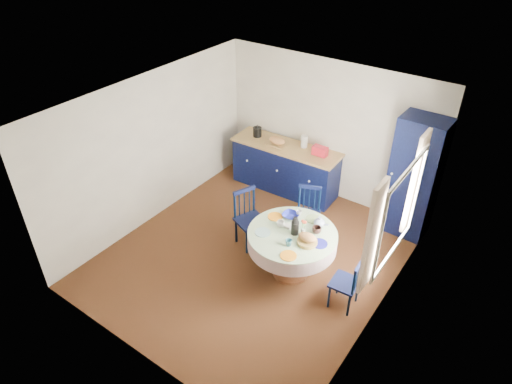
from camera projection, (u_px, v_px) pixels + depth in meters
floor at (253, 256)px, 7.10m from camera, size 4.50×4.50×0.00m
ceiling at (252, 106)px, 5.70m from camera, size 4.50×4.50×0.00m
wall_back at (328, 130)px, 7.92m from camera, size 4.00×0.02×2.50m
wall_left at (152, 149)px, 7.36m from camera, size 0.02×4.50×2.50m
wall_right at (388, 242)px, 5.44m from camera, size 0.02×4.50×2.50m
window at (398, 210)px, 5.51m from camera, size 0.10×1.74×1.45m
kitchen_counter at (285, 167)px, 8.42m from camera, size 2.05×0.70×1.15m
pantry_cabinet at (414, 178)px, 7.09m from camera, size 0.72×0.53×2.02m
dining_table at (293, 240)px, 6.42m from camera, size 1.26×1.26×1.04m
chair_left at (249, 218)px, 7.10m from camera, size 0.54×0.55×0.95m
chair_far at (308, 213)px, 7.26m from camera, size 0.51×0.50×0.89m
chair_right at (348, 283)px, 6.03m from camera, size 0.37×0.39×0.83m
mug_a at (281, 224)px, 6.45m from camera, size 0.11×0.11×0.09m
mug_b at (289, 243)px, 6.11m from camera, size 0.10×0.10×0.09m
mug_c at (317, 230)px, 6.33m from camera, size 0.13×0.13×0.10m
mug_d at (299, 213)px, 6.67m from camera, size 0.09×0.09×0.09m
cobalt_bowl at (291, 215)px, 6.64m from camera, size 0.24×0.24×0.06m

